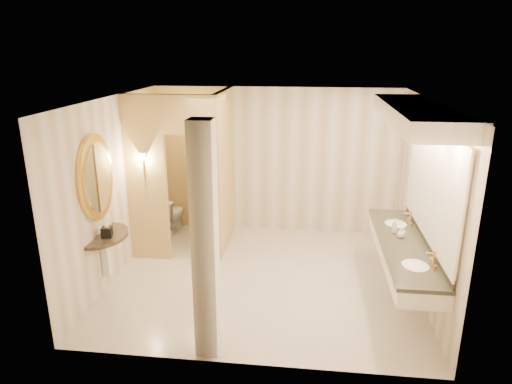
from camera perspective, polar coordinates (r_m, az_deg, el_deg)
floor at (r=7.11m, az=0.88°, el=-10.67°), size 4.50×4.50×0.00m
ceiling at (r=6.29m, az=1.00°, el=11.52°), size 4.50×4.50×0.00m
wall_back at (r=8.49m, az=2.31°, el=3.89°), size 4.50×0.02×2.70m
wall_front at (r=4.72m, az=-1.55°, el=-7.73°), size 4.50×0.02×2.70m
wall_left at (r=7.15m, az=-17.32°, el=0.40°), size 0.02×4.00×2.70m
wall_right at (r=6.74m, az=20.34°, el=-0.94°), size 0.02×4.00×2.70m
toilet_closet at (r=7.66m, az=-6.73°, el=2.52°), size 1.50×1.55×2.70m
wall_sconce at (r=7.31m, az=-13.92°, el=4.18°), size 0.14×0.14×0.42m
vanity at (r=6.23m, az=19.00°, el=0.40°), size 0.75×2.72×2.09m
console_shelf at (r=6.60m, az=-19.11°, el=-1.30°), size 0.91×0.91×1.91m
pillar at (r=4.98m, az=-6.38°, el=-6.45°), size 0.26×0.26×2.70m
tissue_box at (r=6.62m, az=-18.14°, el=-4.78°), size 0.16×0.16×0.14m
toilet at (r=8.74m, az=-10.67°, el=-2.78°), size 0.56×0.79×0.73m
soap_bottle_a at (r=6.60m, az=17.92°, el=-4.87°), size 0.08×0.08×0.13m
soap_bottle_b at (r=6.58m, az=17.65°, el=-4.90°), size 0.13×0.13×0.13m
soap_bottle_c at (r=6.71m, az=16.95°, el=-4.03°), size 0.09×0.09×0.21m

